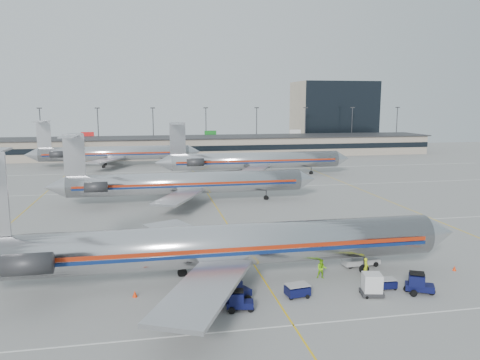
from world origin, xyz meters
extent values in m
plane|color=gray|center=(0.00, 0.00, 0.00)|extent=(260.00, 260.00, 0.00)
cube|color=silver|center=(0.00, 10.00, 0.01)|extent=(160.00, 0.15, 0.02)
cube|color=gray|center=(0.00, 98.00, 3.00)|extent=(160.00, 16.00, 6.00)
cube|color=black|center=(0.00, 89.90, 3.20)|extent=(160.00, 0.20, 1.60)
cube|color=#2D2D30|center=(0.00, 98.00, 6.10)|extent=(162.00, 17.00, 0.30)
cylinder|color=#38383D|center=(-45.00, 112.00, 7.50)|extent=(0.30, 0.30, 15.00)
cube|color=#2D2D30|center=(-45.00, 112.00, 15.10)|extent=(1.60, 0.40, 0.35)
cylinder|color=#38383D|center=(-27.00, 112.00, 7.50)|extent=(0.30, 0.30, 15.00)
cube|color=#2D2D30|center=(-27.00, 112.00, 15.10)|extent=(1.60, 0.40, 0.35)
cylinder|color=#38383D|center=(-9.00, 112.00, 7.50)|extent=(0.30, 0.30, 15.00)
cube|color=#2D2D30|center=(-9.00, 112.00, 15.10)|extent=(1.60, 0.40, 0.35)
cylinder|color=#38383D|center=(9.00, 112.00, 7.50)|extent=(0.30, 0.30, 15.00)
cube|color=#2D2D30|center=(9.00, 112.00, 15.10)|extent=(1.60, 0.40, 0.35)
cylinder|color=#38383D|center=(27.00, 112.00, 7.50)|extent=(0.30, 0.30, 15.00)
cube|color=#2D2D30|center=(27.00, 112.00, 15.10)|extent=(1.60, 0.40, 0.35)
cylinder|color=#38383D|center=(45.00, 112.00, 7.50)|extent=(0.30, 0.30, 15.00)
cube|color=#2D2D30|center=(45.00, 112.00, 15.10)|extent=(1.60, 0.40, 0.35)
cylinder|color=#38383D|center=(63.00, 112.00, 7.50)|extent=(0.30, 0.30, 15.00)
cube|color=#2D2D30|center=(63.00, 112.00, 15.10)|extent=(1.60, 0.40, 0.35)
cylinder|color=#38383D|center=(81.00, 112.00, 7.50)|extent=(0.30, 0.30, 15.00)
cube|color=#2D2D30|center=(81.00, 112.00, 15.10)|extent=(1.60, 0.40, 0.35)
cube|color=tan|center=(62.00, 128.00, 12.50)|extent=(30.00, 20.00, 25.00)
cylinder|color=silver|center=(-4.45, -8.58, 3.69)|extent=(42.12, 3.90, 3.90)
cone|color=silver|center=(18.30, -8.58, 3.69)|extent=(3.37, 3.90, 3.90)
cube|color=#9A220B|center=(-4.45, -10.54, 3.84)|extent=(40.02, 0.05, 0.37)
cube|color=#0B1E50|center=(-4.45, -10.54, 3.42)|extent=(40.02, 0.05, 0.29)
cube|color=#B1B1B6|center=(-6.55, -1.21, 2.63)|extent=(9.79, 14.28, 0.34)
cube|color=#B1B1B6|center=(-6.55, -15.95, 2.63)|extent=(9.79, 14.28, 0.34)
cylinder|color=#2D2D30|center=(-20.24, -5.58, 4.00)|extent=(3.79, 1.79, 1.79)
cylinder|color=#2D2D30|center=(-20.24, -11.58, 4.00)|extent=(3.79, 1.79, 1.79)
cylinder|color=#2D2D30|center=(10.30, -8.58, 0.87)|extent=(0.21, 0.21, 1.74)
cylinder|color=#2D2D30|center=(-7.61, -11.11, 0.87)|extent=(0.21, 0.21, 1.74)
cylinder|color=#2D2D30|center=(-7.61, -6.06, 0.87)|extent=(0.21, 0.21, 1.74)
cylinder|color=black|center=(10.30, -8.58, 0.37)|extent=(0.95, 0.32, 0.95)
cylinder|color=silver|center=(-4.23, 27.98, 3.41)|extent=(38.99, 3.61, 3.61)
cone|color=silver|center=(16.82, 27.98, 3.41)|extent=(3.12, 3.61, 3.61)
cone|color=#B1B1B6|center=(-25.48, 27.98, 3.41)|extent=(3.51, 3.61, 3.61)
cube|color=#9A220B|center=(-4.23, 26.17, 3.56)|extent=(37.04, 0.05, 0.34)
cube|color=#0B1E50|center=(-4.23, 26.17, 3.17)|extent=(37.04, 0.05, 0.27)
cube|color=#B1B1B6|center=(-6.18, 34.80, 2.44)|extent=(9.06, 13.21, 0.31)
cube|color=#B1B1B6|center=(-6.18, 21.16, 2.44)|extent=(9.06, 13.21, 0.31)
cube|color=#B1B1B6|center=(-22.26, 27.98, 8.53)|extent=(3.31, 0.24, 6.63)
cube|color=#B1B1B6|center=(-22.55, 27.98, 11.65)|extent=(2.34, 10.23, 0.18)
cylinder|color=#2D2D30|center=(-18.85, 30.76, 3.70)|extent=(3.51, 1.66, 1.66)
cylinder|color=#2D2D30|center=(-18.85, 25.20, 3.70)|extent=(3.51, 1.66, 1.66)
cylinder|color=#2D2D30|center=(9.42, 27.98, 0.80)|extent=(0.19, 0.19, 1.61)
cylinder|color=#2D2D30|center=(-7.15, 25.64, 0.80)|extent=(0.19, 0.19, 1.61)
cylinder|color=#2D2D30|center=(-7.15, 30.32, 0.80)|extent=(0.19, 0.19, 1.61)
cylinder|color=black|center=(9.42, 27.98, 0.34)|extent=(0.88, 0.29, 0.88)
cylinder|color=silver|center=(13.78, 54.65, 3.60)|extent=(39.08, 3.81, 3.81)
cone|color=silver|center=(34.96, 54.65, 3.60)|extent=(3.29, 3.81, 3.81)
cone|color=#B1B1B6|center=(-7.62, 54.65, 3.60)|extent=(3.70, 3.81, 3.81)
cube|color=#9A220B|center=(13.78, 52.74, 3.75)|extent=(37.13, 0.05, 0.36)
cube|color=#0B1E50|center=(13.78, 52.74, 3.34)|extent=(37.13, 0.05, 0.29)
cube|color=#B1B1B6|center=(11.72, 61.85, 2.57)|extent=(9.57, 13.94, 0.33)
cube|color=#B1B1B6|center=(11.72, 47.45, 2.57)|extent=(9.57, 13.94, 0.33)
cube|color=#B1B1B6|center=(-4.22, 54.65, 9.00)|extent=(3.50, 0.26, 6.99)
cube|color=#B1B1B6|center=(-4.53, 54.65, 12.29)|extent=(2.47, 10.80, 0.19)
cylinder|color=#2D2D30|center=(-0.62, 57.58, 3.91)|extent=(3.70, 1.75, 1.75)
cylinder|color=#2D2D30|center=(-0.62, 51.72, 3.91)|extent=(3.70, 1.75, 1.75)
cylinder|color=#2D2D30|center=(27.15, 54.65, 0.85)|extent=(0.21, 0.21, 1.70)
cylinder|color=#2D2D30|center=(10.69, 52.18, 0.85)|extent=(0.21, 0.21, 1.70)
cylinder|color=#2D2D30|center=(10.69, 57.12, 0.85)|extent=(0.21, 0.21, 1.70)
cylinder|color=black|center=(27.15, 54.65, 0.36)|extent=(0.93, 0.31, 0.93)
cylinder|color=silver|center=(-19.31, 77.79, 3.55)|extent=(38.54, 3.75, 3.75)
cone|color=silver|center=(1.59, 77.79, 3.55)|extent=(3.25, 3.75, 3.75)
cone|color=#B1B1B6|center=(-40.40, 77.79, 3.55)|extent=(3.65, 3.75, 3.75)
cube|color=#9A220B|center=(-19.31, 75.91, 3.70)|extent=(36.61, 0.05, 0.35)
cube|color=#0B1E50|center=(-19.31, 75.91, 3.30)|extent=(36.61, 0.05, 0.28)
cube|color=#B1B1B6|center=(-21.34, 84.89, 2.54)|extent=(9.43, 13.75, 0.32)
cube|color=#B1B1B6|center=(-21.34, 70.69, 2.54)|extent=(9.43, 13.75, 0.32)
cube|color=#B1B1B6|center=(-37.06, 77.79, 8.87)|extent=(3.45, 0.25, 6.90)
cube|color=#B1B1B6|center=(-37.36, 77.79, 12.12)|extent=(2.43, 10.65, 0.18)
cylinder|color=#2D2D30|center=(-33.51, 80.68, 3.85)|extent=(3.65, 1.72, 1.72)
cylinder|color=#2D2D30|center=(-33.51, 74.90, 3.85)|extent=(3.65, 1.72, 1.72)
cylinder|color=#2D2D30|center=(-6.12, 77.79, 0.84)|extent=(0.20, 0.20, 1.67)
cylinder|color=#2D2D30|center=(-22.35, 75.36, 0.84)|extent=(0.20, 0.20, 1.67)
cylinder|color=#2D2D30|center=(-22.35, 80.23, 0.84)|extent=(0.20, 0.20, 1.67)
cylinder|color=black|center=(-6.12, 77.79, 0.35)|extent=(0.91, 0.30, 0.91)
cube|color=#090C34|center=(-3.46, -12.71, 0.63)|extent=(2.80, 2.21, 0.57)
cube|color=#090C34|center=(-3.80, -12.71, 1.31)|extent=(1.72, 1.62, 1.02)
cube|color=black|center=(-3.80, -12.71, 1.99)|extent=(1.65, 1.54, 0.09)
cylinder|color=black|center=(-2.55, -12.14, 0.32)|extent=(0.64, 0.20, 0.64)
cylinder|color=black|center=(-2.55, -13.28, 0.32)|extent=(0.64, 0.20, 0.64)
cylinder|color=black|center=(-4.37, -12.14, 0.32)|extent=(0.64, 0.20, 0.64)
cylinder|color=black|center=(-4.37, -13.28, 0.32)|extent=(0.64, 0.20, 0.64)
cube|color=#090C34|center=(-3.51, -14.66, 0.55)|extent=(2.35, 1.48, 0.50)
cube|color=#090C34|center=(-3.81, -14.66, 1.14)|extent=(1.36, 1.20, 0.89)
cube|color=black|center=(-3.81, -14.66, 1.74)|extent=(1.30, 1.14, 0.08)
cylinder|color=black|center=(-2.71, -14.17, 0.28)|extent=(0.56, 0.18, 0.56)
cylinder|color=black|center=(-2.71, -15.16, 0.28)|extent=(0.56, 0.18, 0.56)
cylinder|color=black|center=(-4.30, -14.17, 0.28)|extent=(0.56, 0.18, 0.56)
cylinder|color=black|center=(-4.30, -15.16, 0.28)|extent=(0.56, 0.18, 0.56)
cube|color=#090C34|center=(12.83, -14.32, 0.60)|extent=(2.70, 2.18, 0.55)
cube|color=#090C34|center=(12.50, -14.32, 1.26)|extent=(1.68, 1.58, 0.99)
cube|color=black|center=(12.50, -14.32, 1.92)|extent=(1.60, 1.51, 0.09)
cylinder|color=black|center=(13.71, -13.77, 0.31)|extent=(0.62, 0.20, 0.62)
cylinder|color=black|center=(13.71, -14.87, 0.31)|extent=(0.62, 0.20, 0.62)
cylinder|color=black|center=(11.95, -13.77, 0.31)|extent=(0.62, 0.20, 0.62)
cylinder|color=black|center=(11.95, -14.87, 0.31)|extent=(0.62, 0.20, 0.62)
cube|color=#090C34|center=(1.93, -12.92, 0.58)|extent=(2.17, 1.64, 0.73)
cube|color=#989898|center=(1.93, -12.92, 1.10)|extent=(2.17, 1.64, 0.06)
cylinder|color=black|center=(2.67, -12.34, 0.19)|extent=(0.38, 0.15, 0.38)
cylinder|color=black|center=(2.67, -13.50, 0.19)|extent=(0.38, 0.15, 0.38)
cylinder|color=black|center=(1.20, -12.34, 0.19)|extent=(0.38, 0.15, 0.38)
cylinder|color=black|center=(1.20, -13.50, 0.19)|extent=(0.38, 0.15, 0.38)
cube|color=#090C34|center=(10.44, -12.76, 0.49)|extent=(1.71, 1.19, 0.62)
cube|color=#989898|center=(10.44, -12.76, 0.94)|extent=(1.71, 1.19, 0.05)
cylinder|color=black|center=(11.06, -12.27, 0.16)|extent=(0.32, 0.12, 0.32)
cylinder|color=black|center=(11.06, -13.25, 0.16)|extent=(0.32, 0.12, 0.32)
cylinder|color=black|center=(9.82, -12.27, 0.16)|extent=(0.32, 0.12, 0.32)
cylinder|color=black|center=(9.82, -13.25, 0.16)|extent=(0.32, 0.12, 0.32)
cube|color=#2D2D30|center=(8.46, -13.90, 0.26)|extent=(2.17, 1.93, 0.31)
cube|color=silver|center=(8.46, -13.90, 1.21)|extent=(1.84, 1.76, 1.57)
cylinder|color=black|center=(9.19, -13.27, 0.13)|extent=(0.25, 0.13, 0.25)
cylinder|color=black|center=(9.19, -14.53, 0.13)|extent=(0.25, 0.13, 0.25)
cylinder|color=black|center=(7.72, -13.27, 0.13)|extent=(0.25, 0.13, 0.25)
cylinder|color=black|center=(7.72, -14.53, 0.13)|extent=(0.25, 0.13, 0.25)
cube|color=#989898|center=(10.86, -6.61, 0.49)|extent=(3.98, 1.65, 0.54)
cube|color=#2D2D30|center=(11.50, -6.61, 1.73)|extent=(4.00, 1.22, 1.39)
cylinder|color=black|center=(12.26, -6.01, 0.27)|extent=(0.54, 0.17, 0.54)
cylinder|color=black|center=(12.26, -7.20, 0.27)|extent=(0.54, 0.17, 0.54)
cylinder|color=black|center=(9.45, -6.01, 0.27)|extent=(0.54, 0.17, 0.54)
cylinder|color=black|center=(9.45, -7.20, 0.27)|extent=(0.54, 0.17, 0.54)
imported|color=#CFE715|center=(9.99, -9.57, 0.94)|extent=(0.77, 0.82, 1.88)
imported|color=#80D413|center=(5.57, -9.20, 0.98)|extent=(1.12, 0.97, 1.96)
cone|color=red|center=(19.55, -9.77, 0.26)|extent=(0.45, 0.45, 0.52)
cone|color=red|center=(-12.03, -10.28, 0.29)|extent=(0.53, 0.53, 0.59)
camera|label=1|loc=(-10.35, -49.98, 16.77)|focal=35.00mm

